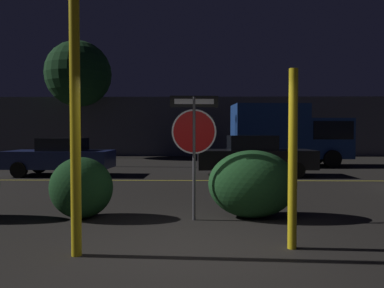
# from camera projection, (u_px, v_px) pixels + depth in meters

# --- Properties ---
(ground_plane) EXTENTS (260.00, 260.00, 0.00)m
(ground_plane) POSITION_uv_depth(u_px,v_px,m) (189.00, 252.00, 5.33)
(ground_plane) COLOR black
(road_center_stripe) EXTENTS (37.06, 0.12, 0.01)m
(road_center_stripe) POSITION_uv_depth(u_px,v_px,m) (195.00, 180.00, 13.12)
(road_center_stripe) COLOR gold
(road_center_stripe) RESTS_ON ground_plane
(stop_sign) EXTENTS (0.93, 0.09, 2.41)m
(stop_sign) POSITION_uv_depth(u_px,v_px,m) (194.00, 132.00, 7.23)
(stop_sign) COLOR #4C4C51
(stop_sign) RESTS_ON ground_plane
(yellow_pole_left) EXTENTS (0.14, 0.14, 3.57)m
(yellow_pole_left) POSITION_uv_depth(u_px,v_px,m) (75.00, 127.00, 5.14)
(yellow_pole_left) COLOR yellow
(yellow_pole_left) RESTS_ON ground_plane
(yellow_pole_right) EXTENTS (0.13, 0.13, 2.64)m
(yellow_pole_right) POSITION_uv_depth(u_px,v_px,m) (293.00, 159.00, 5.47)
(yellow_pole_right) COLOR yellow
(yellow_pole_right) RESTS_ON ground_plane
(hedge_bush_1) EXTENTS (1.25, 1.01, 1.22)m
(hedge_bush_1) POSITION_uv_depth(u_px,v_px,m) (81.00, 188.00, 7.43)
(hedge_bush_1) COLOR #19421E
(hedge_bush_1) RESTS_ON ground_plane
(hedge_bush_2) EXTENTS (1.77, 1.16, 1.35)m
(hedge_bush_2) POSITION_uv_depth(u_px,v_px,m) (252.00, 184.00, 7.47)
(hedge_bush_2) COLOR #1E4C23
(hedge_bush_2) RESTS_ON ground_plane
(passing_car_1) EXTENTS (4.10, 1.93, 1.46)m
(passing_car_1) POSITION_uv_depth(u_px,v_px,m) (61.00, 157.00, 14.60)
(passing_car_1) COLOR navy
(passing_car_1) RESTS_ON ground_plane
(passing_car_2) EXTENTS (4.58, 1.95, 1.57)m
(passing_car_2) POSITION_uv_depth(u_px,v_px,m) (254.00, 156.00, 14.45)
(passing_car_2) COLOR black
(passing_car_2) RESTS_ON ground_plane
(delivery_truck) EXTENTS (5.81, 2.60, 3.06)m
(delivery_truck) POSITION_uv_depth(u_px,v_px,m) (290.00, 134.00, 18.61)
(delivery_truck) COLOR navy
(delivery_truck) RESTS_ON ground_plane
(street_lamp) EXTENTS (0.36, 0.36, 7.85)m
(street_lamp) POSITION_uv_depth(u_px,v_px,m) (74.00, 74.00, 18.25)
(street_lamp) COLOR #4C4C51
(street_lamp) RESTS_ON ground_plane
(tree_0) EXTENTS (4.25, 4.25, 7.58)m
(tree_0) POSITION_uv_depth(u_px,v_px,m) (78.00, 74.00, 24.25)
(tree_0) COLOR #422D1E
(tree_0) RESTS_ON ground_plane
(building_backdrop) EXTENTS (30.31, 3.07, 4.12)m
(building_backdrop) POSITION_uv_depth(u_px,v_px,m) (183.00, 127.00, 27.43)
(building_backdrop) COLOR #4C4C56
(building_backdrop) RESTS_ON ground_plane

